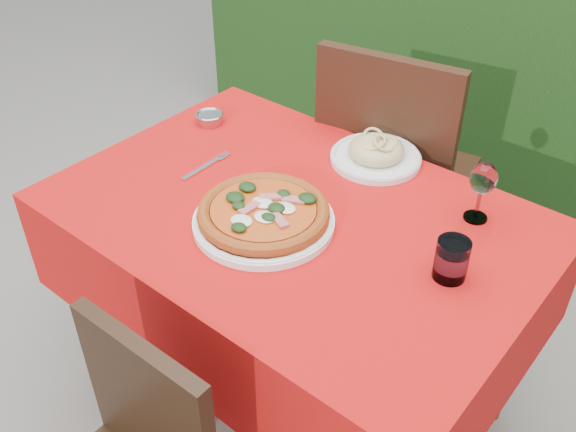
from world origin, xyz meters
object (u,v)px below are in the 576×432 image
Objects in this scene: pizza_plate at (263,215)px; wine_glass at (483,180)px; fork at (201,169)px; pasta_plate at (376,153)px; steel_ramekin at (210,119)px; water_glass at (451,261)px; chair_far at (392,166)px.

wine_glass is at bearing 42.62° from pizza_plate.
wine_glass is 0.77m from fork.
pasta_plate reaches higher than pizza_plate.
steel_ramekin is at bearing -164.68° from pasta_plate.
water_glass is at bearing -77.39° from wine_glass.
wine_glass is at bearing 5.03° from steel_ramekin.
pizza_plate is 0.47m from water_glass.
pasta_plate is 0.55m from steel_ramekin.
pizza_plate is at bearing -30.84° from steel_ramekin.
water_glass reaches higher than fork.
steel_ramekin is (-0.18, 0.21, 0.01)m from fork.
pasta_plate is at bearing 168.96° from wine_glass.
fork is at bearing 55.22° from chair_far.
chair_far is 12.54× the size of steel_ramekin.
chair_far is 10.05× the size of water_glass.
pasta_plate is 3.27× the size of steel_ramekin.
wine_glass reaches higher than fork.
chair_far reaches higher than pasta_plate.
pizza_plate is 1.55× the size of pasta_plate.
pasta_plate reaches higher than steel_ramekin.
wine_glass reaches higher than pizza_plate.
pizza_plate is at bearing 82.40° from chair_far.
fork is at bearing -176.48° from water_glass.
chair_far is 5.09× the size of fork.
fork is at bearing -135.00° from pasta_plate.
chair_far is at bearing 41.10° from steel_ramekin.
pasta_plate is 0.37m from wine_glass.
steel_ramekin is (-0.88, -0.08, -0.10)m from wine_glass.
wine_glass is 2.07× the size of steel_ramekin.
water_glass reaches higher than steel_ramekin.
chair_far is 0.71m from pizza_plate.
wine_glass is 0.89m from steel_ramekin.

